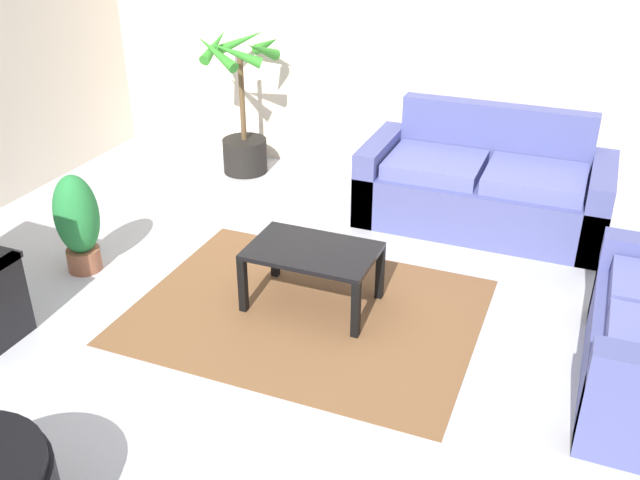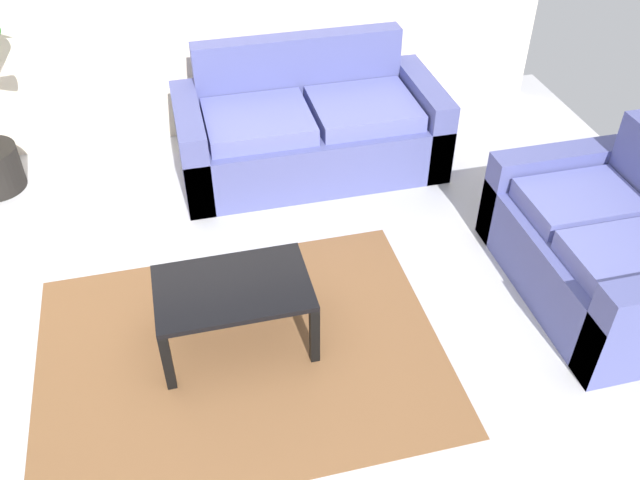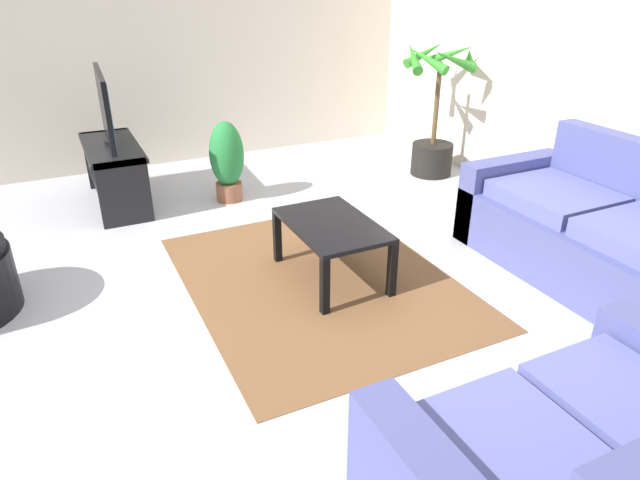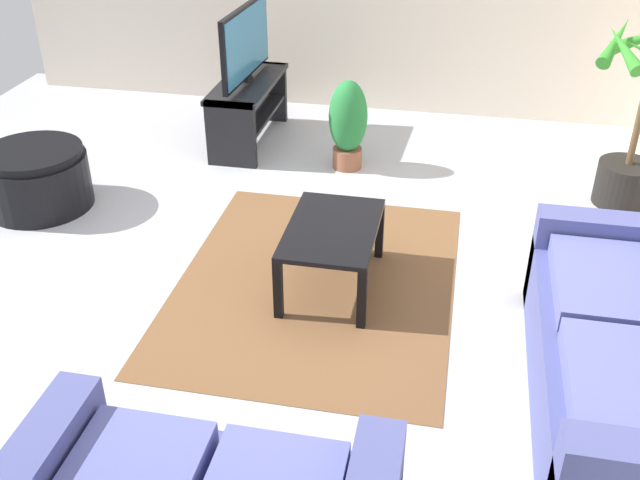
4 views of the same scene
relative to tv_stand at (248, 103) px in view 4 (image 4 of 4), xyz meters
The scene contains 8 objects.
ground_plane 2.06m from the tv_stand, 13.88° to the left, with size 6.60×6.60×0.00m, color #B2B2B7.
tv_stand is the anchor object (origin of this frame).
tv 0.52m from the tv_stand, 87.03° to the left, with size 1.04×0.10×0.63m.
coffee_table 2.34m from the tv_stand, 28.53° to the left, with size 0.82×0.53×0.42m.
area_rug 2.33m from the tv_stand, 26.34° to the left, with size 2.20×1.70×0.01m, color brown.
potted_palm 3.09m from the tv_stand, 79.35° to the left, with size 0.77×0.80×1.32m.
potted_plant_small 0.99m from the tv_stand, 68.93° to the left, with size 0.31×0.31×0.73m.
ottoman 1.89m from the tv_stand, 39.05° to the right, with size 0.76×0.76×0.45m.
Camera 4 is at (3.83, 1.31, 2.61)m, focal length 41.48 mm.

